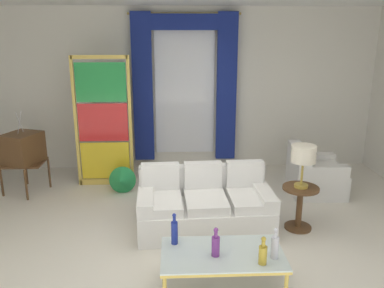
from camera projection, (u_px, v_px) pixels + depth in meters
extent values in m
plane|color=silver|center=(190.00, 244.00, 5.01)|extent=(16.00, 16.00, 0.00)
cube|color=white|center=(183.00, 90.00, 7.53)|extent=(8.00, 0.12, 3.00)
cube|color=white|center=(185.00, 88.00, 7.44)|extent=(1.10, 0.02, 2.50)
cylinder|color=gold|center=(184.00, 14.00, 7.01)|extent=(2.00, 0.04, 0.04)
cube|color=navy|center=(143.00, 89.00, 7.31)|extent=(0.36, 0.12, 2.70)
cube|color=navy|center=(226.00, 88.00, 7.38)|extent=(0.36, 0.12, 2.70)
cube|color=navy|center=(184.00, 22.00, 7.03)|extent=(1.80, 0.10, 0.28)
cube|color=white|center=(205.00, 216.00, 5.33)|extent=(1.78, 0.98, 0.38)
cube|color=white|center=(202.00, 192.00, 5.63)|extent=(1.75, 0.28, 0.78)
cube|color=white|center=(263.00, 208.00, 5.38)|extent=(0.24, 0.86, 0.56)
cube|color=white|center=(146.00, 213.00, 5.24)|extent=(0.24, 0.86, 0.56)
cube|color=white|center=(249.00, 199.00, 5.27)|extent=(0.57, 0.76, 0.12)
cube|color=white|center=(245.00, 175.00, 5.51)|extent=(0.52, 0.16, 0.40)
cube|color=white|center=(206.00, 201.00, 5.22)|extent=(0.57, 0.76, 0.12)
cube|color=white|center=(203.00, 176.00, 5.46)|extent=(0.52, 0.16, 0.40)
cube|color=white|center=(161.00, 202.00, 5.16)|extent=(0.57, 0.76, 0.12)
cube|color=white|center=(160.00, 178.00, 5.41)|extent=(0.52, 0.16, 0.40)
cube|color=silver|center=(222.00, 254.00, 4.06)|extent=(1.24, 0.70, 0.02)
cube|color=gold|center=(219.00, 239.00, 4.38)|extent=(1.24, 0.04, 0.03)
cube|color=gold|center=(226.00, 274.00, 3.75)|extent=(1.24, 0.04, 0.03)
cube|color=gold|center=(163.00, 257.00, 4.04)|extent=(0.04, 0.70, 0.03)
cube|color=gold|center=(281.00, 254.00, 4.09)|extent=(0.04, 0.70, 0.03)
cylinder|color=gold|center=(166.00, 257.00, 4.39)|extent=(0.04, 0.04, 0.38)
cylinder|color=gold|center=(271.00, 254.00, 4.44)|extent=(0.04, 0.04, 0.38)
cylinder|color=gold|center=(263.00, 255.00, 3.84)|extent=(0.08, 0.08, 0.18)
cylinder|color=gold|center=(263.00, 244.00, 3.81)|extent=(0.04, 0.04, 0.06)
sphere|color=gold|center=(264.00, 239.00, 3.79)|extent=(0.05, 0.05, 0.05)
cylinder|color=navy|center=(174.00, 233.00, 4.19)|extent=(0.07, 0.07, 0.25)
cylinder|color=navy|center=(174.00, 219.00, 4.15)|extent=(0.03, 0.03, 0.06)
sphere|color=navy|center=(174.00, 215.00, 4.14)|extent=(0.04, 0.04, 0.04)
cylinder|color=silver|center=(275.00, 248.00, 3.93)|extent=(0.08, 0.08, 0.23)
cylinder|color=silver|center=(276.00, 235.00, 3.89)|extent=(0.03, 0.03, 0.06)
sphere|color=silver|center=(276.00, 230.00, 3.88)|extent=(0.04, 0.04, 0.04)
cylinder|color=#753384|center=(216.00, 246.00, 3.97)|extent=(0.08, 0.08, 0.20)
cylinder|color=#753384|center=(216.00, 235.00, 3.94)|extent=(0.04, 0.04, 0.06)
sphere|color=#753384|center=(216.00, 230.00, 3.92)|extent=(0.05, 0.05, 0.05)
cube|color=brown|center=(24.00, 163.00, 6.51)|extent=(0.62, 0.54, 0.03)
cylinder|color=brown|center=(2.00, 181.00, 6.40)|extent=(0.04, 0.04, 0.50)
cylinder|color=brown|center=(26.00, 170.00, 6.91)|extent=(0.04, 0.04, 0.50)
cylinder|color=brown|center=(26.00, 185.00, 6.25)|extent=(0.04, 0.04, 0.50)
cylinder|color=brown|center=(49.00, 173.00, 6.76)|extent=(0.04, 0.04, 0.50)
cube|color=brown|center=(22.00, 148.00, 6.44)|extent=(0.65, 0.70, 0.48)
cube|color=black|center=(11.00, 145.00, 6.51)|extent=(0.15, 0.37, 0.30)
cylinder|color=gold|center=(8.00, 158.00, 6.49)|extent=(0.02, 0.04, 0.04)
cylinder|color=gold|center=(15.00, 155.00, 6.63)|extent=(0.02, 0.04, 0.04)
cylinder|color=silver|center=(19.00, 122.00, 6.33)|extent=(0.05, 0.12, 0.34)
cylinder|color=silver|center=(19.00, 122.00, 6.33)|extent=(0.05, 0.12, 0.34)
cube|color=white|center=(317.00, 181.00, 6.55)|extent=(0.83, 0.83, 0.40)
cube|color=white|center=(318.00, 167.00, 6.48)|extent=(0.71, 0.71, 0.10)
cube|color=white|center=(298.00, 170.00, 6.49)|extent=(0.23, 0.81, 0.80)
cube|color=white|center=(311.00, 169.00, 6.83)|extent=(0.74, 0.21, 0.58)
cube|color=white|center=(323.00, 183.00, 6.21)|extent=(0.74, 0.21, 0.58)
cube|color=gold|center=(76.00, 123.00, 6.64)|extent=(0.05, 0.05, 2.20)
cube|color=gold|center=(130.00, 122.00, 6.68)|extent=(0.05, 0.05, 2.20)
cube|color=gold|center=(99.00, 57.00, 6.37)|extent=(0.90, 0.05, 0.06)
cube|color=gold|center=(107.00, 181.00, 6.95)|extent=(0.90, 0.05, 0.10)
cube|color=yellow|center=(106.00, 160.00, 6.84)|extent=(0.82, 0.02, 0.64)
cube|color=red|center=(103.00, 122.00, 6.66)|extent=(0.82, 0.02, 0.64)
cube|color=#238E3D|center=(101.00, 82.00, 6.48)|extent=(0.82, 0.02, 0.64)
cylinder|color=beige|center=(123.00, 189.00, 6.68)|extent=(0.16, 0.16, 0.06)
ellipsoid|color=#22589F|center=(123.00, 183.00, 6.65)|extent=(0.18, 0.32, 0.20)
sphere|color=#22589F|center=(124.00, 174.00, 6.75)|extent=(0.09, 0.09, 0.09)
cone|color=gold|center=(124.00, 172.00, 6.81)|extent=(0.02, 0.04, 0.02)
cone|color=#24954A|center=(121.00, 181.00, 6.45)|extent=(0.44, 0.40, 0.50)
cylinder|color=brown|center=(301.00, 188.00, 5.26)|extent=(0.48, 0.48, 0.03)
cylinder|color=brown|center=(299.00, 208.00, 5.34)|extent=(0.08, 0.08, 0.55)
cylinder|color=brown|center=(298.00, 227.00, 5.41)|extent=(0.36, 0.36, 0.03)
cylinder|color=#B29338|center=(301.00, 186.00, 5.25)|extent=(0.18, 0.18, 0.04)
cylinder|color=#B29338|center=(302.00, 171.00, 5.20)|extent=(0.03, 0.03, 0.36)
cylinder|color=beige|center=(304.00, 154.00, 5.13)|extent=(0.32, 0.32, 0.22)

